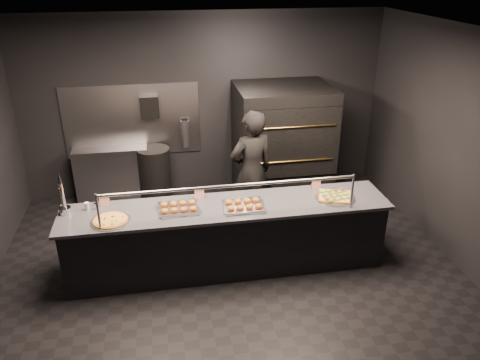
{
  "coord_description": "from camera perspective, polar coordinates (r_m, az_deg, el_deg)",
  "views": [
    {
      "loc": [
        -0.73,
        -5.08,
        3.69
      ],
      "look_at": [
        0.2,
        0.2,
        1.17
      ],
      "focal_mm": 35.0,
      "sensor_mm": 36.0,
      "label": 1
    }
  ],
  "objects": [
    {
      "name": "trash_bin",
      "position": [
        7.96,
        -10.33,
        0.75
      ],
      "size": [
        0.54,
        0.54,
        0.9
      ],
      "primitive_type": "cylinder",
      "color": "black",
      "rests_on": "ground"
    },
    {
      "name": "tent_cards",
      "position": [
        6.02,
        -3.78,
        -1.42
      ],
      "size": [
        2.87,
        0.04,
        0.15
      ],
      "color": "white",
      "rests_on": "service_counter"
    },
    {
      "name": "fire_extinguisher",
      "position": [
        7.94,
        -6.71,
        5.7
      ],
      "size": [
        0.14,
        0.14,
        0.51
      ],
      "color": "#B2B2B7",
      "rests_on": "room"
    },
    {
      "name": "room",
      "position": [
        5.62,
        -1.97,
        2.23
      ],
      "size": [
        6.04,
        6.0,
        3.0
      ],
      "color": "black",
      "rests_on": "ground"
    },
    {
      "name": "condiment_jar",
      "position": [
        6.01,
        -17.86,
        -3.07
      ],
      "size": [
        0.15,
        0.06,
        0.1
      ],
      "color": "silver",
      "rests_on": "service_counter"
    },
    {
      "name": "pizza_oven",
      "position": [
        7.74,
        5.14,
        4.51
      ],
      "size": [
        1.5,
        1.23,
        1.91
      ],
      "color": "black",
      "rests_on": "ground"
    },
    {
      "name": "worker",
      "position": [
        6.78,
        1.39,
        1.04
      ],
      "size": [
        0.76,
        0.6,
        1.83
      ],
      "primitive_type": "imported",
      "rotation": [
        0.0,
        0.0,
        3.41
      ],
      "color": "black",
      "rests_on": "ground"
    },
    {
      "name": "prep_shelf",
      "position": [
        8.13,
        -15.27,
        0.78
      ],
      "size": [
        1.2,
        0.35,
        0.9
      ],
      "primitive_type": "cube",
      "color": "#99999E",
      "rests_on": "ground"
    },
    {
      "name": "slider_tray_b",
      "position": [
        5.78,
        0.45,
        -3.09
      ],
      "size": [
        0.55,
        0.43,
        0.08
      ],
      "color": "silver",
      "rests_on": "service_counter"
    },
    {
      "name": "service_counter",
      "position": [
        6.06,
        -1.54,
        -6.95
      ],
      "size": [
        4.1,
        0.78,
        1.37
      ],
      "color": "black",
      "rests_on": "ground"
    },
    {
      "name": "square_pizza",
      "position": [
        6.13,
        11.5,
        -2.0
      ],
      "size": [
        0.52,
        0.52,
        0.05
      ],
      "color": "silver",
      "rests_on": "service_counter"
    },
    {
      "name": "towel_dispenser",
      "position": [
        7.77,
        -10.97,
        8.78
      ],
      "size": [
        0.3,
        0.2,
        0.35
      ],
      "primitive_type": "cube",
      "color": "black",
      "rests_on": "room"
    },
    {
      "name": "round_pizza",
      "position": [
        5.69,
        -15.51,
        -4.78
      ],
      "size": [
        0.46,
        0.46,
        0.03
      ],
      "color": "silver",
      "rests_on": "service_counter"
    },
    {
      "name": "beer_tap",
      "position": [
        5.97,
        -20.7,
        -2.52
      ],
      "size": [
        0.14,
        0.2,
        0.55
      ],
      "color": "silver",
      "rests_on": "service_counter"
    },
    {
      "name": "slider_tray_a",
      "position": [
        5.77,
        -7.51,
        -3.37
      ],
      "size": [
        0.55,
        0.45,
        0.08
      ],
      "color": "silver",
      "rests_on": "service_counter"
    }
  ]
}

